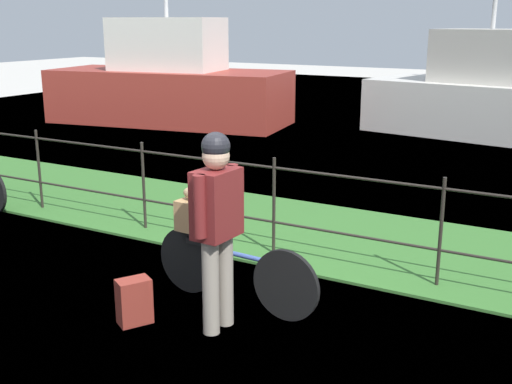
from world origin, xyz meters
TOP-DOWN VIEW (x-y plane):
  - ground_plane at (0.00, 0.00)m, footprint 60.00×60.00m
  - grass_strip at (0.00, 2.77)m, footprint 27.00×2.40m
  - harbor_water at (0.00, 8.97)m, footprint 30.00×30.00m
  - iron_fence at (-0.00, 1.91)m, footprint 18.04×0.04m
  - bicycle_main at (0.26, 0.62)m, footprint 1.72×0.20m
  - wooden_crate at (-0.14, 0.64)m, footprint 0.36×0.28m
  - terrier_dog at (-0.11, 0.64)m, footprint 0.32×0.16m
  - cyclist_person at (0.40, 0.16)m, footprint 0.29×0.54m
  - backpack_on_paving at (-0.28, -0.12)m, footprint 0.30×0.33m
  - moored_boat_mid at (0.57, 11.00)m, footprint 5.35×3.11m
  - moored_boat_far at (-6.70, 8.97)m, footprint 6.22×3.15m

SIDE VIEW (x-z plane):
  - ground_plane at x=0.00m, z-range 0.00..0.00m
  - harbor_water at x=0.00m, z-range 0.00..0.00m
  - grass_strip at x=0.00m, z-range 0.00..0.03m
  - backpack_on_paving at x=-0.28m, z-range 0.00..0.40m
  - bicycle_main at x=0.26m, z-range 0.02..0.66m
  - iron_fence at x=0.00m, z-range 0.09..1.20m
  - wooden_crate at x=-0.14m, z-range 0.64..0.93m
  - moored_boat_mid at x=0.57m, z-range -1.10..2.83m
  - moored_boat_far at x=-6.70m, z-range -1.14..3.05m
  - cyclist_person at x=0.40m, z-range 0.16..1.84m
  - terrier_dog at x=-0.11m, z-range 0.91..1.09m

